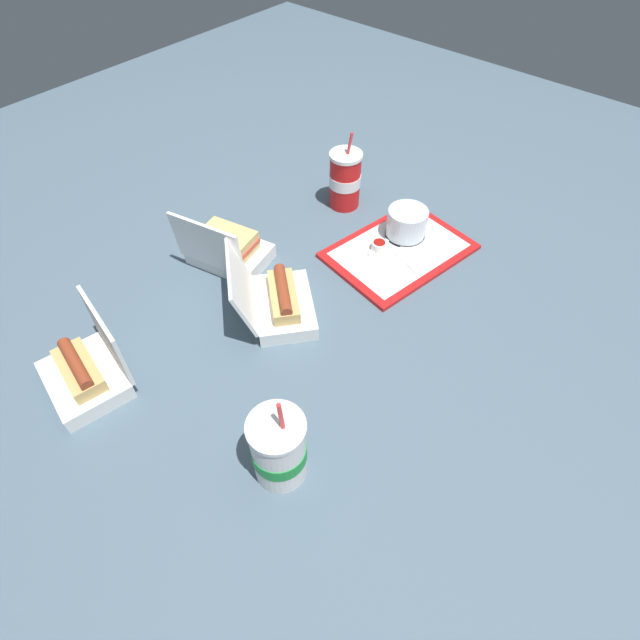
{
  "coord_description": "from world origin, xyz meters",
  "views": [
    {
      "loc": [
        -0.59,
        -0.52,
        0.9
      ],
      "look_at": [
        -0.03,
        -0.04,
        0.05
      ],
      "focal_mm": 28.0,
      "sensor_mm": 36.0,
      "label": 1
    }
  ],
  "objects_px": {
    "clamshell_sandwich_corner": "(227,249)",
    "clamshell_hotdog_front": "(279,301)",
    "food_tray": "(399,251)",
    "plastic_fork": "(381,245)",
    "cake_container": "(407,224)",
    "clamshell_hotdog_right": "(86,372)",
    "ketchup_cup": "(379,245)",
    "soda_cup_front": "(279,449)",
    "soda_cup_corner": "(345,180)"
  },
  "relations": [
    {
      "from": "soda_cup_front",
      "to": "clamshell_sandwich_corner",
      "type": "bearing_deg",
      "value": 56.79
    },
    {
      "from": "ketchup_cup",
      "to": "clamshell_hotdog_right",
      "type": "bearing_deg",
      "value": 163.69
    },
    {
      "from": "plastic_fork",
      "to": "soda_cup_corner",
      "type": "height_order",
      "value": "soda_cup_corner"
    },
    {
      "from": "food_tray",
      "to": "clamshell_hotdog_right",
      "type": "distance_m",
      "value": 0.82
    },
    {
      "from": "ketchup_cup",
      "to": "clamshell_hotdog_right",
      "type": "xyz_separation_m",
      "value": [
        -0.74,
        0.22,
        0.02
      ]
    },
    {
      "from": "food_tray",
      "to": "clamshell_sandwich_corner",
      "type": "distance_m",
      "value": 0.46
    },
    {
      "from": "cake_container",
      "to": "soda_cup_front",
      "type": "bearing_deg",
      "value": -163.81
    },
    {
      "from": "food_tray",
      "to": "cake_container",
      "type": "relative_size",
      "value": 3.72
    },
    {
      "from": "clamshell_hotdog_front",
      "to": "soda_cup_corner",
      "type": "height_order",
      "value": "soda_cup_corner"
    },
    {
      "from": "food_tray",
      "to": "soda_cup_corner",
      "type": "bearing_deg",
      "value": 73.66
    },
    {
      "from": "soda_cup_corner",
      "to": "cake_container",
      "type": "bearing_deg",
      "value": -93.86
    },
    {
      "from": "food_tray",
      "to": "plastic_fork",
      "type": "distance_m",
      "value": 0.05
    },
    {
      "from": "clamshell_hotdog_right",
      "to": "soda_cup_corner",
      "type": "xyz_separation_m",
      "value": [
        0.85,
        -0.01,
        0.04
      ]
    },
    {
      "from": "soda_cup_front",
      "to": "soda_cup_corner",
      "type": "bearing_deg",
      "value": 30.89
    },
    {
      "from": "food_tray",
      "to": "cake_container",
      "type": "xyz_separation_m",
      "value": [
        0.06,
        0.02,
        0.05
      ]
    },
    {
      "from": "soda_cup_front",
      "to": "ketchup_cup",
      "type": "bearing_deg",
      "value": 20.15
    },
    {
      "from": "ketchup_cup",
      "to": "clamshell_hotdog_front",
      "type": "height_order",
      "value": "clamshell_hotdog_front"
    },
    {
      "from": "food_tray",
      "to": "soda_cup_front",
      "type": "xyz_separation_m",
      "value": [
        -0.65,
        -0.18,
        0.08
      ]
    },
    {
      "from": "plastic_fork",
      "to": "soda_cup_front",
      "type": "xyz_separation_m",
      "value": [
        -0.63,
        -0.23,
        0.07
      ]
    },
    {
      "from": "plastic_fork",
      "to": "clamshell_sandwich_corner",
      "type": "bearing_deg",
      "value": 140.69
    },
    {
      "from": "plastic_fork",
      "to": "food_tray",
      "type": "bearing_deg",
      "value": -63.07
    },
    {
      "from": "clamshell_hotdog_front",
      "to": "clamshell_hotdog_right",
      "type": "bearing_deg",
      "value": 157.96
    },
    {
      "from": "clamshell_sandwich_corner",
      "to": "cake_container",
      "type": "bearing_deg",
      "value": -38.15
    },
    {
      "from": "soda_cup_corner",
      "to": "soda_cup_front",
      "type": "bearing_deg",
      "value": -149.11
    },
    {
      "from": "ketchup_cup",
      "to": "plastic_fork",
      "type": "relative_size",
      "value": 0.36
    },
    {
      "from": "cake_container",
      "to": "clamshell_hotdog_right",
      "type": "bearing_deg",
      "value": 164.21
    },
    {
      "from": "plastic_fork",
      "to": "clamshell_hotdog_front",
      "type": "height_order",
      "value": "clamshell_hotdog_front"
    },
    {
      "from": "food_tray",
      "to": "soda_cup_corner",
      "type": "xyz_separation_m",
      "value": [
        0.07,
        0.25,
        0.08
      ]
    },
    {
      "from": "ketchup_cup",
      "to": "clamshell_hotdog_right",
      "type": "height_order",
      "value": "clamshell_hotdog_right"
    },
    {
      "from": "cake_container",
      "to": "clamshell_hotdog_right",
      "type": "distance_m",
      "value": 0.87
    },
    {
      "from": "ketchup_cup",
      "to": "plastic_fork",
      "type": "bearing_deg",
      "value": 14.86
    },
    {
      "from": "plastic_fork",
      "to": "soda_cup_corner",
      "type": "relative_size",
      "value": 0.48
    },
    {
      "from": "cake_container",
      "to": "soda_cup_front",
      "type": "xyz_separation_m",
      "value": [
        -0.71,
        -0.21,
        0.03
      ]
    },
    {
      "from": "cake_container",
      "to": "ketchup_cup",
      "type": "height_order",
      "value": "cake_container"
    },
    {
      "from": "soda_cup_corner",
      "to": "soda_cup_front",
      "type": "xyz_separation_m",
      "value": [
        -0.73,
        -0.44,
        -0.0
      ]
    },
    {
      "from": "ketchup_cup",
      "to": "clamshell_hotdog_front",
      "type": "xyz_separation_m",
      "value": [
        -0.33,
        0.05,
        0.01
      ]
    },
    {
      "from": "cake_container",
      "to": "soda_cup_corner",
      "type": "bearing_deg",
      "value": 86.14
    },
    {
      "from": "food_tray",
      "to": "soda_cup_front",
      "type": "distance_m",
      "value": 0.68
    },
    {
      "from": "plastic_fork",
      "to": "clamshell_hotdog_right",
      "type": "distance_m",
      "value": 0.79
    },
    {
      "from": "plastic_fork",
      "to": "clamshell_sandwich_corner",
      "type": "relative_size",
      "value": 0.49
    },
    {
      "from": "food_tray",
      "to": "soda_cup_front",
      "type": "relative_size",
      "value": 1.81
    },
    {
      "from": "clamshell_sandwich_corner",
      "to": "soda_cup_corner",
      "type": "xyz_separation_m",
      "value": [
        0.4,
        -0.07,
        0.04
      ]
    },
    {
      "from": "cake_container",
      "to": "soda_cup_corner",
      "type": "distance_m",
      "value": 0.23
    },
    {
      "from": "clamshell_hotdog_front",
      "to": "clamshell_sandwich_corner",
      "type": "height_order",
      "value": "clamshell_sandwich_corner"
    },
    {
      "from": "clamshell_sandwich_corner",
      "to": "clamshell_hotdog_front",
      "type": "bearing_deg",
      "value": -101.25
    },
    {
      "from": "plastic_fork",
      "to": "clamshell_hotdog_front",
      "type": "xyz_separation_m",
      "value": [
        -0.35,
        0.05,
        0.03
      ]
    },
    {
      "from": "clamshell_sandwich_corner",
      "to": "clamshell_hotdog_right",
      "type": "height_order",
      "value": "clamshell_hotdog_right"
    },
    {
      "from": "food_tray",
      "to": "clamshell_hotdog_front",
      "type": "relative_size",
      "value": 1.51
    },
    {
      "from": "plastic_fork",
      "to": "clamshell_hotdog_right",
      "type": "xyz_separation_m",
      "value": [
        -0.76,
        0.21,
        0.03
      ]
    },
    {
      "from": "ketchup_cup",
      "to": "food_tray",
      "type": "bearing_deg",
      "value": -48.44
    }
  ]
}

